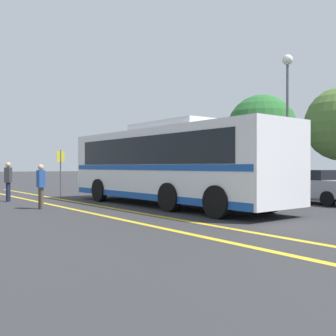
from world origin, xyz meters
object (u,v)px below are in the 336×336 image
Objects in this scene: pedestrian_0 at (41,184)px; pedestrian_1 at (8,179)px; parked_car_2 at (310,186)px; transit_bus at (168,163)px; street_lamp at (287,92)px; parked_car_0 at (151,178)px; bus_stop_sign at (61,167)px; parked_car_1 at (205,182)px; tree_0 at (262,130)px.

pedestrian_0 is 3.87m from pedestrian_1.
pedestrian_0 is at bearing 160.53° from parked_car_2.
transit_bus is at bearing -109.06° from pedestrian_1.
transit_bus is 8.78m from street_lamp.
transit_bus is 11.45m from parked_car_0.
bus_stop_sign reaches higher than parked_car_0.
parked_car_2 is at bearing -96.43° from pedestrian_1.
transit_bus is 7.44m from parked_car_1.
parked_car_2 is 2.94× the size of pedestrian_0.
street_lamp is (-0.18, 7.95, 3.73)m from transit_bus.
parked_car_1 is at bearing -72.59° from pedestrian_0.
bus_stop_sign is 12.74m from tree_0.
street_lamp is (1.74, 12.35, 4.50)m from pedestrian_0.
tree_0 is (-6.61, 4.85, 3.18)m from parked_car_2.
street_lamp reaches higher than pedestrian_0.
pedestrian_1 is 0.72× the size of bus_stop_sign.
parked_car_2 reaches higher than parked_car_1.
parked_car_1 is 2.80× the size of pedestrian_1.
parked_car_0 is 5.40m from parked_car_1.
tree_0 reaches higher than parked_car_2.
street_lamp is at bearing -37.04° from bus_stop_sign.
tree_0 is (-2.09, 14.95, 2.98)m from pedestrian_0.
street_lamp is at bearing 55.61° from parked_car_2.
pedestrian_0 is at bearing -145.33° from pedestrian_1.
parked_car_1 is 2.99× the size of pedestrian_0.
street_lamp reaches higher than pedestrian_1.
tree_0 reaches higher than parked_car_0.
bus_stop_sign is (2.64, -7.50, 0.76)m from parked_car_0.
parked_car_2 is 5.91m from street_lamp.
pedestrian_1 reaches higher than parked_car_1.
parked_car_1 is at bearing -64.85° from pedestrian_1.
tree_0 is at bearing 126.44° from parked_car_0.
street_lamp is at bearing -34.16° from tree_0.
pedestrian_1 is at bearing -96.74° from tree_0.
transit_bus is at bearing -88.68° from street_lamp.
parked_car_2 is at bearing -39.03° from street_lamp.
parked_car_0 is at bearing 57.77° from transit_bus.
bus_stop_sign is (-7.12, -1.57, -0.17)m from transit_bus.
bus_stop_sign reaches higher than pedestrian_0.
street_lamp is at bearing 112.67° from parked_car_1.
pedestrian_1 reaches higher than pedestrian_0.
parked_car_0 is 0.60× the size of street_lamp.
bus_stop_sign reaches higher than pedestrian_1.
parked_car_2 is at bearing -25.47° from transit_bus.
parked_car_0 is 1.85× the size of bus_stop_sign.
parked_car_0 is 8.02m from tree_0.
parked_car_1 is 2.03× the size of bus_stop_sign.
tree_0 is (-3.83, 2.60, -1.52)m from street_lamp.
pedestrian_0 is 0.94× the size of pedestrian_1.
bus_stop_sign is at bearing 101.50° from transit_bus.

